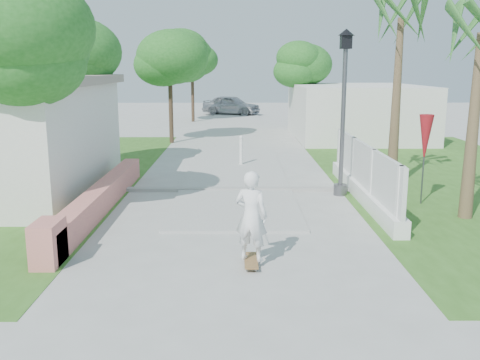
{
  "coord_description": "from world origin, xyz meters",
  "views": [
    {
      "loc": [
        0.05,
        -8.84,
        3.45
      ],
      "look_at": [
        0.12,
        2.3,
        1.1
      ],
      "focal_mm": 40.0,
      "sensor_mm": 36.0,
      "label": 1
    }
  ],
  "objects_px": {
    "skateboarder": "(248,212)",
    "parked_car": "(231,105)",
    "dog": "(253,219)",
    "bollard": "(241,150)",
    "street_lamp": "(343,107)",
    "patio_umbrella": "(425,139)"
  },
  "relations": [
    {
      "from": "skateboarder",
      "to": "parked_car",
      "type": "distance_m",
      "value": 29.98
    },
    {
      "from": "parked_car",
      "to": "dog",
      "type": "bearing_deg",
      "value": -155.54
    },
    {
      "from": "bollard",
      "to": "street_lamp",
      "type": "bearing_deg",
      "value": -59.04
    },
    {
      "from": "skateboarder",
      "to": "bollard",
      "type": "bearing_deg",
      "value": -69.94
    },
    {
      "from": "street_lamp",
      "to": "skateboarder",
      "type": "distance_m",
      "value": 5.52
    },
    {
      "from": "skateboarder",
      "to": "parked_car",
      "type": "bearing_deg",
      "value": -69.12
    },
    {
      "from": "bollard",
      "to": "dog",
      "type": "bearing_deg",
      "value": -88.45
    },
    {
      "from": "street_lamp",
      "to": "bollard",
      "type": "xyz_separation_m",
      "value": [
        -2.7,
        4.5,
        -1.84
      ]
    },
    {
      "from": "street_lamp",
      "to": "dog",
      "type": "relative_size",
      "value": 7.96
    },
    {
      "from": "dog",
      "to": "skateboarder",
      "type": "bearing_deg",
      "value": -84.24
    },
    {
      "from": "bollard",
      "to": "dog",
      "type": "distance_m",
      "value": 7.63
    },
    {
      "from": "street_lamp",
      "to": "dog",
      "type": "bearing_deg",
      "value": -128.66
    },
    {
      "from": "patio_umbrella",
      "to": "dog",
      "type": "bearing_deg",
      "value": -154.28
    },
    {
      "from": "patio_umbrella",
      "to": "skateboarder",
      "type": "bearing_deg",
      "value": -141.93
    },
    {
      "from": "patio_umbrella",
      "to": "bollard",
      "type": "bearing_deg",
      "value": 129.91
    },
    {
      "from": "skateboarder",
      "to": "dog",
      "type": "height_order",
      "value": "skateboarder"
    },
    {
      "from": "dog",
      "to": "bollard",
      "type": "bearing_deg",
      "value": 103.28
    },
    {
      "from": "street_lamp",
      "to": "skateboarder",
      "type": "relative_size",
      "value": 1.57
    },
    {
      "from": "bollard",
      "to": "parked_car",
      "type": "xyz_separation_m",
      "value": [
        -0.56,
        20.91,
        0.14
      ]
    },
    {
      "from": "skateboarder",
      "to": "dog",
      "type": "bearing_deg",
      "value": -76.25
    },
    {
      "from": "patio_umbrella",
      "to": "dog",
      "type": "distance_m",
      "value": 5.1
    },
    {
      "from": "street_lamp",
      "to": "parked_car",
      "type": "distance_m",
      "value": 25.68
    }
  ]
}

